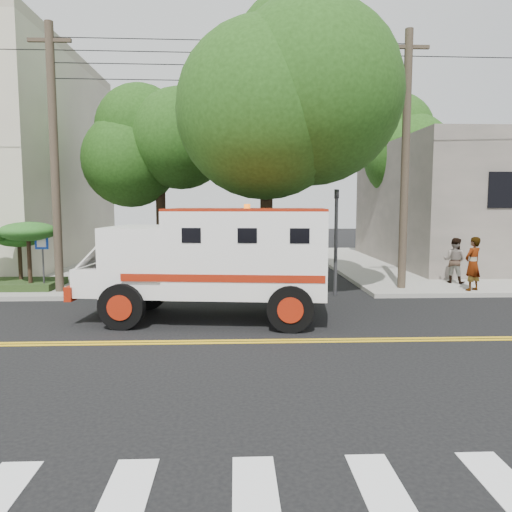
{
  "coord_description": "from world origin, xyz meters",
  "views": [
    {
      "loc": [
        0.39,
        -11.08,
        3.14
      ],
      "look_at": [
        1.0,
        3.41,
        1.6
      ],
      "focal_mm": 35.0,
      "sensor_mm": 36.0,
      "label": 1
    }
  ],
  "objects": [
    {
      "name": "ground",
      "position": [
        0.0,
        0.0,
        0.0
      ],
      "size": [
        100.0,
        100.0,
        0.0
      ],
      "primitive_type": "plane",
      "color": "black",
      "rests_on": "ground"
    },
    {
      "name": "sidewalk_ne",
      "position": [
        13.5,
        13.5,
        0.07
      ],
      "size": [
        17.0,
        17.0,
        0.15
      ],
      "primitive_type": "cube",
      "color": "gray",
      "rests_on": "ground"
    },
    {
      "name": "utility_pole_left",
      "position": [
        -5.6,
        6.0,
        4.5
      ],
      "size": [
        0.28,
        0.28,
        9.0
      ],
      "primitive_type": "cylinder",
      "color": "#382D23",
      "rests_on": "ground"
    },
    {
      "name": "utility_pole_right",
      "position": [
        6.3,
        6.2,
        4.5
      ],
      "size": [
        0.28,
        0.28,
        9.0
      ],
      "primitive_type": "cylinder",
      "color": "#382D23",
      "rests_on": "ground"
    },
    {
      "name": "tree_main",
      "position": [
        1.94,
        6.21,
        7.2
      ],
      "size": [
        6.08,
        5.7,
        9.85
      ],
      "color": "black",
      "rests_on": "ground"
    },
    {
      "name": "tree_left",
      "position": [
        -2.68,
        11.79,
        5.73
      ],
      "size": [
        4.48,
        4.2,
        7.7
      ],
      "color": "black",
      "rests_on": "ground"
    },
    {
      "name": "tree_right",
      "position": [
        8.84,
        15.77,
        6.09
      ],
      "size": [
        4.8,
        4.5,
        8.2
      ],
      "color": "black",
      "rests_on": "ground"
    },
    {
      "name": "traffic_signal",
      "position": [
        3.8,
        5.6,
        2.23
      ],
      "size": [
        0.15,
        0.18,
        3.6
      ],
      "color": "#3F3F42",
      "rests_on": "ground"
    },
    {
      "name": "accessibility_sign",
      "position": [
        -6.2,
        6.17,
        1.37
      ],
      "size": [
        0.45,
        0.1,
        2.02
      ],
      "color": "#3F3F42",
      "rests_on": "ground"
    },
    {
      "name": "palm_planter",
      "position": [
        -7.44,
        6.62,
        1.65
      ],
      "size": [
        3.52,
        2.63,
        2.36
      ],
      "color": "#1E3314",
      "rests_on": "sidewalk_nw"
    },
    {
      "name": "armored_truck",
      "position": [
        -0.14,
        2.21,
        1.71
      ],
      "size": [
        6.82,
        3.25,
        3.0
      ],
      "rotation": [
        0.0,
        0.0,
        -0.11
      ],
      "color": "white",
      "rests_on": "ground"
    },
    {
      "name": "pedestrian_a",
      "position": [
        8.52,
        5.5,
        1.08
      ],
      "size": [
        0.81,
        0.72,
        1.85
      ],
      "primitive_type": "imported",
      "rotation": [
        0.0,
        0.0,
        3.65
      ],
      "color": "gray",
      "rests_on": "sidewalk_ne"
    },
    {
      "name": "pedestrian_b",
      "position": [
        8.62,
        7.16,
        1.0
      ],
      "size": [
        1.05,
        1.02,
        1.7
      ],
      "primitive_type": "imported",
      "rotation": [
        0.0,
        0.0,
        2.45
      ],
      "color": "gray",
      "rests_on": "sidewalk_ne"
    }
  ]
}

